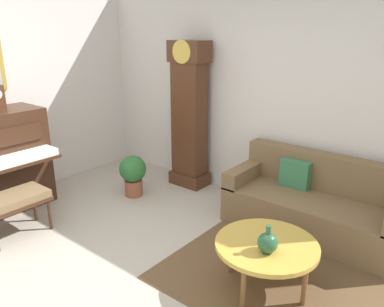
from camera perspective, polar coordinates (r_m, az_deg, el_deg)
name	(u,v)px	position (r m, az deg, el deg)	size (l,w,h in m)	color
ground_plane	(121,283)	(3.76, -10.53, -18.45)	(6.40, 6.00, 0.10)	#B2A899
wall_back	(260,92)	(4.95, 10.18, 9.01)	(5.30, 0.13, 2.80)	silver
area_rug	(279,283)	(3.70, 12.84, -18.29)	(2.10, 1.50, 0.01)	brown
piano_bench	(14,201)	(4.55, -25.09, -6.47)	(0.42, 0.70, 0.48)	#3D2316
grandfather_clock	(189,119)	(5.32, -0.40, 5.13)	(0.52, 0.34, 2.03)	#4C2B19
couch	(315,205)	(4.47, 17.87, -7.30)	(1.90, 0.80, 0.84)	brown
coffee_table	(267,246)	(3.39, 11.07, -13.44)	(0.88, 0.88, 0.44)	gold
green_jug	(268,242)	(3.22, 11.23, -12.90)	(0.17, 0.17, 0.24)	#234C33
potted_plant	(133,173)	(5.18, -8.82, -2.89)	(0.36, 0.36, 0.56)	#935138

